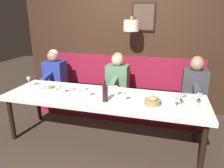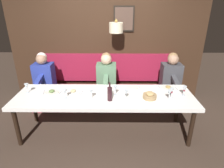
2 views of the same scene
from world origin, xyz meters
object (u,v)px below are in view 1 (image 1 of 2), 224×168
(wine_glass_1, at_px, (124,94))
(wine_glass_5, at_px, (115,89))
(diner_nearest, at_px, (195,81))
(diner_near, at_px, (118,75))
(wine_glass_3, at_px, (176,100))
(wine_glass_7, at_px, (86,90))
(wine_glass_2, at_px, (199,97))
(wine_glass_4, at_px, (181,98))
(wine_bottle, at_px, (105,93))
(diner_middle, at_px, (55,71))
(wine_glass_6, at_px, (60,87))
(bread_bowl, at_px, (153,101))
(dining_table, at_px, (103,100))
(wine_glass_0, at_px, (29,80))

(wine_glass_1, relative_size, wine_glass_5, 1.00)
(diner_nearest, relative_size, wine_glass_5, 4.82)
(diner_near, bearing_deg, wine_glass_3, -135.51)
(diner_near, distance_m, wine_glass_7, 1.04)
(diner_near, bearing_deg, wine_glass_2, -123.64)
(wine_glass_4, relative_size, wine_glass_5, 1.00)
(wine_glass_3, bearing_deg, wine_bottle, 91.57)
(diner_near, bearing_deg, diner_middle, 90.00)
(wine_glass_5, distance_m, wine_glass_7, 0.41)
(wine_glass_4, relative_size, wine_glass_6, 1.00)
(wine_bottle, bearing_deg, diner_middle, 52.69)
(wine_glass_5, bearing_deg, bread_bowl, -102.91)
(diner_near, relative_size, wine_glass_1, 4.82)
(diner_near, distance_m, diner_middle, 1.31)
(diner_near, height_order, wine_glass_5, diner_near)
(wine_glass_6, distance_m, bread_bowl, 1.35)
(dining_table, relative_size, wine_glass_1, 18.03)
(wine_bottle, bearing_deg, wine_glass_5, -24.84)
(wine_glass_5, xyz_separation_m, wine_glass_7, (-0.15, 0.39, 0.00))
(dining_table, distance_m, wine_bottle, 0.27)
(diner_near, bearing_deg, wine_bottle, -175.03)
(wine_glass_2, distance_m, wine_glass_6, 1.94)
(diner_middle, xyz_separation_m, wine_glass_1, (-1.03, -1.66, 0.04))
(wine_glass_6, relative_size, wine_bottle, 0.55)
(wine_glass_1, xyz_separation_m, wine_glass_7, (0.01, 0.55, 0.00))
(wine_glass_2, bearing_deg, diner_near, 56.36)
(dining_table, relative_size, wine_glass_2, 18.03)
(dining_table, distance_m, wine_glass_7, 0.30)
(diner_near, bearing_deg, wine_glass_1, -161.18)
(diner_middle, height_order, wine_glass_6, diner_middle)
(wine_glass_1, bearing_deg, diner_nearest, -44.19)
(diner_middle, bearing_deg, wine_glass_4, -111.70)
(wine_glass_2, bearing_deg, wine_glass_4, 109.00)
(diner_nearest, xyz_separation_m, wine_glass_0, (-0.80, 2.66, 0.04))
(wine_glass_3, bearing_deg, diner_near, 44.49)
(dining_table, height_order, wine_glass_0, wine_glass_0)
(diner_nearest, distance_m, wine_bottle, 1.65)
(wine_glass_1, distance_m, wine_glass_3, 0.67)
(wine_glass_2, xyz_separation_m, bread_bowl, (-0.12, 0.58, -0.07))
(wine_glass_1, bearing_deg, wine_glass_2, -81.07)
(wine_glass_1, distance_m, wine_glass_4, 0.74)
(wine_glass_0, relative_size, wine_glass_2, 1.00)
(wine_glass_6, height_order, bread_bowl, wine_glass_6)
(wine_glass_0, bearing_deg, wine_glass_1, -97.79)
(wine_glass_3, distance_m, bread_bowl, 0.30)
(dining_table, xyz_separation_m, wine_glass_6, (-0.12, 0.62, 0.18))
(diner_nearest, relative_size, diner_near, 1.00)
(wine_glass_7, bearing_deg, diner_middle, 47.39)
(wine_glass_7, xyz_separation_m, wine_bottle, (-0.05, -0.29, -0.00))
(bread_bowl, bearing_deg, diner_middle, 64.01)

